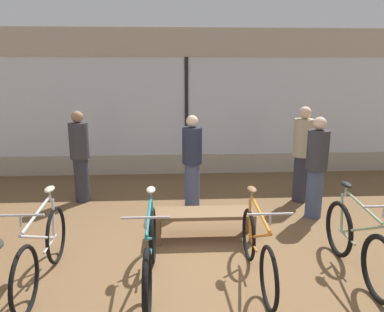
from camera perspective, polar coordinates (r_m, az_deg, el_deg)
name	(u,v)px	position (r m, az deg, el deg)	size (l,w,h in m)	color
ground_plane	(200,265)	(4.86, 1.26, -16.30)	(24.00, 24.00, 0.00)	brown
shop_back_wall	(186,102)	(8.34, -0.86, 8.26)	(12.00, 0.08, 3.20)	#B2A893
bicycle_far_left	(42,251)	(4.64, -21.83, -13.33)	(0.46, 1.74, 1.04)	black
bicycle_left	(150,254)	(4.32, -6.39, -14.57)	(0.46, 1.78, 1.04)	black
bicycle_right	(257,249)	(4.47, 9.93, -13.83)	(0.46, 1.67, 1.01)	black
bicycle_far_right	(357,244)	(4.89, 23.83, -12.16)	(0.46, 1.71, 1.04)	black
display_bench	(204,216)	(5.39, 1.90, -9.14)	(1.40, 0.44, 0.41)	brown
customer_near_rack	(192,160)	(6.41, 0.03, -0.61)	(0.38, 0.38, 1.61)	#424C6B
customer_by_window	(316,166)	(6.28, 18.44, -1.44)	(0.45, 0.45, 1.65)	#424C6B
customer_mid_floor	(303,151)	(6.96, 16.53, 0.74)	(0.54, 0.55, 1.73)	#2D2D38
customer_near_bench	(80,155)	(6.96, -16.71, 0.16)	(0.39, 0.39, 1.66)	#2D2D38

